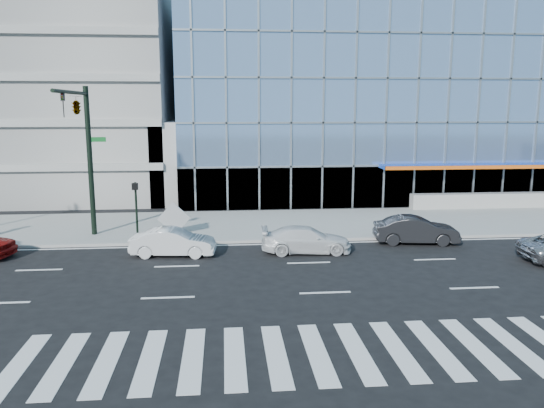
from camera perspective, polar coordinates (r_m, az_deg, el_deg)
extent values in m
plane|color=black|center=(24.58, 3.97, -6.33)|extent=(160.00, 160.00, 0.00)
cube|color=gray|center=(32.23, 1.71, -2.13)|extent=(120.00, 8.00, 0.15)
cube|color=#7C9FCE|center=(52.36, 14.94, 10.54)|extent=(42.00, 26.00, 15.00)
cube|color=gray|center=(51.90, -24.00, 12.78)|extent=(24.00, 24.00, 20.00)
cube|color=gray|center=(41.49, -8.23, 4.68)|extent=(6.00, 8.00, 6.00)
cube|color=gray|center=(98.31, -21.91, 19.62)|extent=(14.00, 14.00, 48.00)
cylinder|color=black|center=(30.24, -18.98, 4.31)|extent=(0.28, 0.28, 8.00)
cylinder|color=black|center=(27.40, -20.82, 11.17)|extent=(0.18, 5.60, 0.18)
imported|color=black|center=(26.04, -21.56, 9.87)|extent=(0.18, 0.22, 1.10)
imported|color=black|center=(28.16, -20.31, 9.94)|extent=(0.48, 2.24, 0.90)
cube|color=#0C591E|center=(30.04, -18.28, 6.61)|extent=(0.90, 0.05, 0.25)
cylinder|color=black|center=(29.13, -14.37, -0.64)|extent=(0.12, 0.12, 3.00)
cube|color=black|center=(28.76, -14.54, 1.84)|extent=(0.30, 0.25, 0.35)
imported|color=white|center=(26.15, 3.70, -3.84)|extent=(4.49, 2.00, 1.28)
imported|color=silver|center=(25.96, -10.58, -4.05)|extent=(4.15, 1.77, 1.33)
imported|color=black|center=(28.78, 15.23, -2.72)|extent=(4.48, 2.06, 1.43)
cube|color=#A9A9A9|center=(29.41, -10.51, -1.54)|extent=(1.84, 0.20, 1.84)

